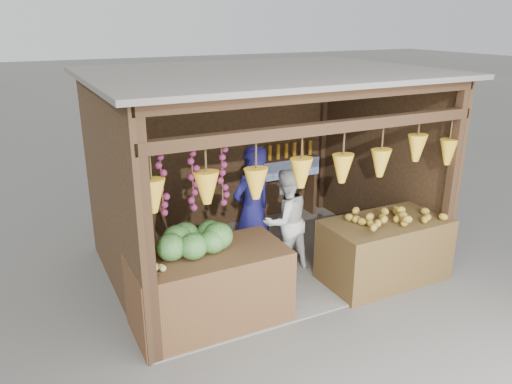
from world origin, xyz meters
TOP-DOWN VIEW (x-y plane):
  - ground at (0.00, 0.00)m, footprint 80.00×80.00m
  - stall_structure at (-0.03, -0.04)m, footprint 4.30×3.30m
  - back_shelf at (1.05, 1.28)m, footprint 1.25×0.32m
  - counter_left at (-1.19, -1.06)m, footprint 1.71×0.85m
  - counter_right at (1.22, -1.13)m, footprint 1.62×0.85m
  - stool at (-1.61, -0.00)m, footprint 0.36×0.36m
  - man_standing at (-0.22, -0.15)m, footprint 0.74×0.59m
  - woman_standing at (0.19, -0.32)m, footprint 0.75×0.61m
  - vendor_seated at (-1.61, -0.00)m, footprint 0.66×0.52m
  - melon_pile at (-1.28, -0.97)m, footprint 1.00×0.50m
  - tanfruit_pile at (-1.86, -1.10)m, footprint 0.34×0.40m
  - mango_pile at (1.26, -1.19)m, footprint 1.40×0.64m

SIDE VIEW (x-z plane):
  - ground at x=0.00m, z-range 0.00..0.00m
  - stool at x=-1.61m, z-range 0.00..0.33m
  - counter_right at x=1.22m, z-range 0.00..0.83m
  - counter_left at x=-1.19m, z-range 0.00..0.87m
  - woman_standing at x=0.19m, z-range 0.00..1.43m
  - back_shelf at x=1.05m, z-range 0.21..1.54m
  - man_standing at x=-0.22m, z-range 0.00..1.76m
  - vendor_seated at x=-1.61m, z-range 0.33..1.52m
  - tanfruit_pile at x=-1.86m, z-range 0.87..1.00m
  - mango_pile at x=1.26m, z-range 0.83..1.05m
  - melon_pile at x=-1.28m, z-range 0.87..1.19m
  - stall_structure at x=-0.03m, z-range 0.34..3.00m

